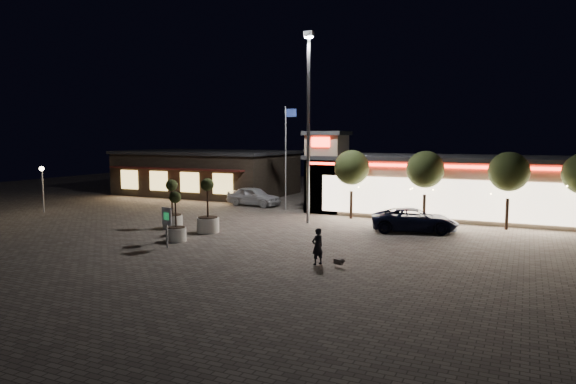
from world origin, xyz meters
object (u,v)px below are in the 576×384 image
at_px(planter_left, 172,213).
at_px(planter_mid, 176,226).
at_px(white_sedan, 254,196).
at_px(pickup_truck, 414,220).
at_px(pedestrian, 318,246).
at_px(valet_sign, 167,220).

relative_size(planter_left, planter_mid, 1.12).
bearing_deg(planter_left, white_sedan, 92.74).
bearing_deg(white_sedan, planter_left, -171.89).
bearing_deg(planter_left, pickup_truck, 21.09).
bearing_deg(pedestrian, valet_sign, -59.27).
distance_m(pickup_truck, pedestrian, 10.19).
height_order(white_sedan, valet_sign, valet_sign).
distance_m(planter_left, valet_sign, 5.69).
bearing_deg(valet_sign, planter_left, 125.04).
bearing_deg(white_sedan, pickup_truck, -107.49).
relative_size(white_sedan, valet_sign, 2.20).
bearing_deg(pedestrian, planter_mid, -69.12).
xyz_separation_m(white_sedan, planter_mid, (3.18, -14.51, 0.06)).
height_order(white_sedan, planter_left, planter_left).
relative_size(pickup_truck, planter_mid, 1.85).
relative_size(pickup_truck, planter_left, 1.66).
bearing_deg(pickup_truck, white_sedan, 51.71).
bearing_deg(white_sedan, valet_sign, -161.31).
height_order(planter_mid, valet_sign, planter_mid).
height_order(pickup_truck, white_sedan, white_sedan).
bearing_deg(pickup_truck, planter_left, 95.65).
bearing_deg(valet_sign, pickup_truck, 43.27).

